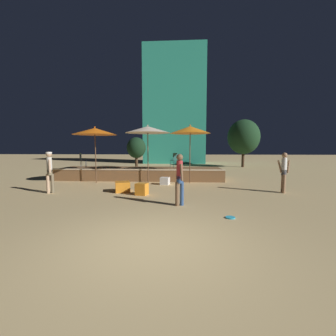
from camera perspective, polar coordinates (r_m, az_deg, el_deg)
name	(u,v)px	position (r m, az deg, el deg)	size (l,w,h in m)	color
ground_plane	(152,244)	(4.85, -4.06, -18.71)	(120.00, 120.00, 0.00)	tan
wooden_deck	(140,173)	(14.41, -7.11, -1.36)	(10.21, 2.76, 0.74)	brown
patio_umbrella_0	(148,130)	(12.64, -5.16, 9.68)	(2.47, 2.47, 3.23)	brown
patio_umbrella_1	(95,131)	(13.11, -18.09, 8.83)	(2.38, 2.38, 3.12)	brown
patio_umbrella_2	(190,130)	(12.50, 5.65, 9.61)	(2.22, 2.22, 3.22)	brown
cube_seat_0	(142,189)	(9.46, -6.68, -5.33)	(0.54, 0.54, 0.49)	orange
cube_seat_1	(165,181)	(11.96, -0.78, -3.32)	(0.53, 0.53, 0.39)	white
cube_seat_2	(123,187)	(10.24, -11.46, -4.68)	(0.79, 0.79, 0.45)	orange
person_0	(50,170)	(10.92, -27.87, -0.36)	(0.37, 0.50, 1.79)	#72664C
person_1	(180,178)	(7.57, 2.95, -2.44)	(0.29, 0.53, 1.75)	brown
person_2	(284,171)	(10.94, 27.34, -0.67)	(0.52, 0.30, 1.75)	#997051
bistro_chair_0	(175,159)	(13.81, 1.68, 2.37)	(0.48, 0.48, 0.90)	#1E4C47
bistro_chair_1	(82,159)	(14.98, -21.02, 2.24)	(0.42, 0.41, 0.90)	#47474C
frisbee_disc	(230,217)	(6.65, 15.55, -12.01)	(0.27, 0.27, 0.03)	#33B2D8
background_tree_0	(244,137)	(24.05, 18.65, 7.47)	(3.16, 3.16, 4.79)	#3D2B1C
background_tree_1	(136,148)	(21.75, -8.05, 5.08)	(1.81, 1.81, 2.96)	#3D2B1C
distant_building	(175,107)	(29.72, 1.71, 15.26)	(7.62, 4.18, 14.33)	teal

